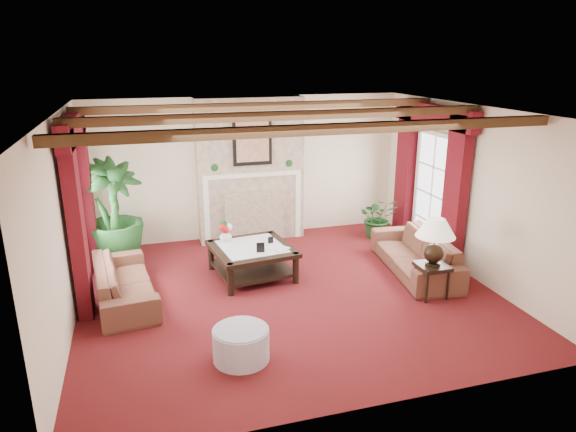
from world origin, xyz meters
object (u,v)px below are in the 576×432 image
object	(u,v)px
sofa_left	(124,276)
sofa_right	(415,248)
coffee_table	(252,261)
potted_palm	(115,236)
side_table	(431,280)
ottoman	(241,344)

from	to	relation	value
sofa_left	sofa_right	xyz separation A→B (m)	(4.58, -0.25, 0.03)
sofa_left	sofa_right	size ratio (longest dim) A/B	0.93
sofa_left	coffee_table	size ratio (longest dim) A/B	1.65
potted_palm	side_table	size ratio (longest dim) A/B	4.07
sofa_left	ottoman	distance (m)	2.39
sofa_right	potted_palm	xyz separation A→B (m)	(-4.72, 1.72, 0.09)
side_table	ottoman	bearing A→B (deg)	-164.60
potted_palm	side_table	world-z (taller)	potted_palm
coffee_table	side_table	distance (m)	2.79
potted_palm	sofa_left	bearing A→B (deg)	-84.52
side_table	sofa_right	bearing A→B (deg)	74.85
coffee_table	side_table	size ratio (longest dim) A/B	2.40
sofa_left	coffee_table	distance (m)	1.99
sofa_left	sofa_right	distance (m)	4.58
sofa_left	side_table	world-z (taller)	sofa_left
coffee_table	ottoman	world-z (taller)	coffee_table
sofa_right	sofa_left	bearing A→B (deg)	-86.04
coffee_table	side_table	xyz separation A→B (m)	(2.37, -1.47, 0.00)
sofa_left	potted_palm	bearing A→B (deg)	-0.59
sofa_right	ottoman	bearing A→B (deg)	-54.90
sofa_right	potted_palm	size ratio (longest dim) A/B	1.05
sofa_left	potted_palm	world-z (taller)	potted_palm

